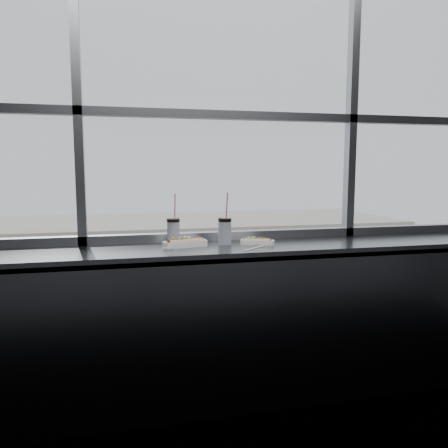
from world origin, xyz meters
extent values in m
plane|color=black|center=(0.00, 1.50, 0.55)|extent=(6.00, 0.00, 6.00)
plane|color=silver|center=(0.00, 1.52, 2.30)|extent=(6.00, 0.00, 6.00)
cube|color=slate|center=(0.00, 1.23, 1.07)|extent=(6.00, 0.55, 0.06)
cube|color=slate|center=(0.00, 0.97, 0.55)|extent=(6.00, 0.04, 1.04)
cube|color=white|center=(-0.33, 1.25, 1.10)|extent=(0.30, 0.16, 0.01)
cube|color=white|center=(-0.33, 1.25, 1.12)|extent=(0.30, 0.16, 0.04)
cylinder|color=tan|center=(-0.33, 1.25, 1.13)|extent=(0.23, 0.10, 0.05)
cylinder|color=brown|center=(-0.33, 1.25, 1.14)|extent=(0.23, 0.08, 0.03)
cube|color=white|center=(0.17, 1.22, 1.10)|extent=(0.24, 0.17, 0.01)
cube|color=white|center=(0.17, 1.22, 1.12)|extent=(0.24, 0.17, 0.03)
cylinder|color=tan|center=(0.17, 1.22, 1.12)|extent=(0.17, 0.11, 0.04)
cylinder|color=brown|center=(0.17, 1.22, 1.13)|extent=(0.17, 0.10, 0.03)
cylinder|color=white|center=(-0.39, 1.39, 1.19)|extent=(0.09, 0.09, 0.18)
cylinder|color=black|center=(-0.39, 1.39, 1.27)|extent=(0.09, 0.09, 0.02)
cylinder|color=silver|center=(-0.39, 1.39, 1.28)|extent=(0.10, 0.10, 0.01)
cylinder|color=#E63458|center=(-0.38, 1.38, 1.36)|extent=(0.01, 0.05, 0.18)
cylinder|color=white|center=(-0.05, 1.29, 1.19)|extent=(0.09, 0.09, 0.18)
cylinder|color=black|center=(-0.05, 1.29, 1.27)|extent=(0.09, 0.09, 0.02)
cylinder|color=silver|center=(-0.05, 1.29, 1.28)|extent=(0.10, 0.10, 0.01)
cylinder|color=#E63458|center=(-0.03, 1.29, 1.36)|extent=(0.01, 0.05, 0.19)
cylinder|color=white|center=(0.09, 1.07, 1.10)|extent=(0.17, 0.13, 0.01)
ellipsoid|color=silver|center=(-0.45, 1.17, 1.11)|extent=(0.09, 0.06, 0.02)
plane|color=#ABA593|center=(0.00, 45.00, -11.00)|extent=(120.00, 120.00, 0.00)
cube|color=black|center=(0.00, 21.50, -10.97)|extent=(80.00, 10.00, 0.06)
cube|color=#ABA593|center=(0.00, 29.50, -10.98)|extent=(80.00, 6.00, 0.04)
cube|color=#A2978A|center=(0.00, 39.50, -7.00)|extent=(50.00, 14.00, 8.00)
imported|color=#252323|center=(-5.42, 17.50, -9.94)|extent=(2.62, 6.03, 1.99)
imported|color=silver|center=(13.16, 25.50, -9.95)|extent=(2.66, 6.03, 1.98)
imported|color=maroon|center=(0.48, 17.50, -9.96)|extent=(2.86, 6.03, 1.96)
imported|color=beige|center=(7.05, 17.50, -9.96)|extent=(2.60, 5.92, 1.95)
imported|color=navy|center=(15.89, 17.50, -9.79)|extent=(3.19, 7.02, 2.30)
imported|color=maroon|center=(0.12, 25.50, -9.99)|extent=(2.84, 5.87, 1.90)
imported|color=#66605B|center=(7.67, 28.33, -9.83)|extent=(0.75, 1.00, 2.26)
imported|color=#66605B|center=(-4.30, 29.04, -10.03)|extent=(0.83, 0.62, 1.87)
imported|color=#66605B|center=(-0.81, 30.19, -9.89)|extent=(0.95, 0.72, 2.15)
cylinder|color=#47382B|center=(-8.10, 29.50, -9.81)|extent=(0.24, 0.24, 2.39)
sphere|color=#458D26|center=(-8.10, 29.50, -7.62)|extent=(3.18, 3.18, 3.18)
cylinder|color=#47382B|center=(0.01, 29.50, -9.68)|extent=(0.26, 0.26, 2.64)
sphere|color=#458D26|center=(0.01, 29.50, -7.26)|extent=(3.52, 3.52, 3.52)
cylinder|color=#47382B|center=(11.41, 29.50, -9.86)|extent=(0.23, 0.23, 2.29)
sphere|color=#458D26|center=(11.41, 29.50, -7.76)|extent=(3.05, 3.05, 3.05)
camera|label=1|loc=(-0.73, -1.60, 1.61)|focal=35.00mm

